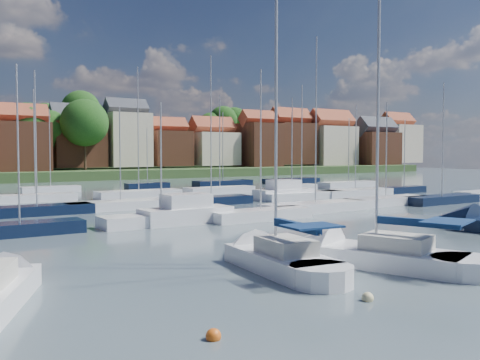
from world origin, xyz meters
TOP-DOWN VIEW (x-y plane):
  - ground at (0.00, 40.00)m, footprint 260.00×260.00m
  - sailboat_left at (-9.17, 4.24)m, footprint 3.77×10.26m
  - sailboat_centre at (-5.03, 2.40)m, footprint 6.63×11.55m
  - buoy_a at (-16.40, -2.84)m, footprint 0.45×0.45m
  - buoy_b at (-9.68, -2.47)m, footprint 0.44×0.44m
  - buoy_c at (-2.80, -0.21)m, footprint 0.41×0.41m
  - buoy_e at (1.30, 7.53)m, footprint 0.42×0.42m
  - marina_field at (1.91, 35.15)m, footprint 79.62×41.41m
  - far_shore_town at (2.23, 132.67)m, footprint 212.46×90.00m

SIDE VIEW (x-z plane):
  - ground at x=0.00m, z-range 0.00..0.00m
  - buoy_a at x=-16.40m, z-range -0.23..0.23m
  - buoy_b at x=-9.68m, z-range -0.22..0.22m
  - buoy_c at x=-2.80m, z-range -0.20..0.20m
  - buoy_e at x=1.30m, z-range -0.21..0.21m
  - sailboat_centre at x=-5.03m, z-range -7.27..7.98m
  - sailboat_left at x=-9.17m, z-range -6.49..7.21m
  - marina_field at x=1.91m, z-range -7.53..8.40m
  - far_shore_town at x=2.23m, z-range -6.53..15.74m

